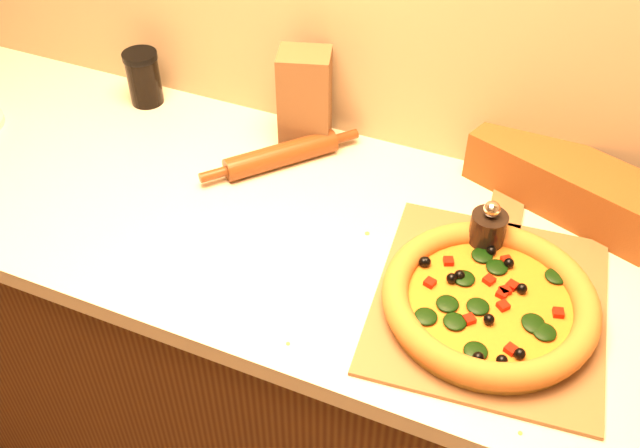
% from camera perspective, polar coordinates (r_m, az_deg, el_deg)
% --- Properties ---
extents(cabinet, '(2.80, 0.65, 0.86)m').
position_cam_1_polar(cabinet, '(1.76, -1.33, -11.22)').
color(cabinet, '#41200E').
rests_on(cabinet, ground).
extents(countertop, '(2.84, 0.68, 0.04)m').
position_cam_1_polar(countertop, '(1.43, -1.61, -0.43)').
color(countertop, beige).
rests_on(countertop, cabinet).
extents(pizza_peel, '(0.44, 0.61, 0.01)m').
position_cam_1_polar(pizza_peel, '(1.30, 13.49, -5.64)').
color(pizza_peel, brown).
rests_on(pizza_peel, countertop).
extents(pizza, '(0.37, 0.37, 0.05)m').
position_cam_1_polar(pizza, '(1.26, 13.39, -5.98)').
color(pizza, '#A97E2A').
rests_on(pizza, pizza_peel).
extents(pepper_grinder, '(0.07, 0.07, 0.13)m').
position_cam_1_polar(pepper_grinder, '(1.35, 13.19, -0.74)').
color(pepper_grinder, black).
rests_on(pepper_grinder, countertop).
extents(rolling_pin, '(0.26, 0.29, 0.05)m').
position_cam_1_polar(rolling_pin, '(1.54, -3.12, 5.53)').
color(rolling_pin, '#5A2E0F').
rests_on(rolling_pin, countertop).
extents(bread_bag, '(0.42, 0.26, 0.11)m').
position_cam_1_polar(bread_bag, '(1.50, 19.11, 3.17)').
color(bread_bag, '#653213').
rests_on(bread_bag, countertop).
extents(paper_bag, '(0.13, 0.12, 0.22)m').
position_cam_1_polar(paper_bag, '(1.56, -1.22, 9.97)').
color(paper_bag, brown).
rests_on(paper_bag, countertop).
extents(dark_jar, '(0.08, 0.08, 0.13)m').
position_cam_1_polar(dark_jar, '(1.78, -13.93, 11.30)').
color(dark_jar, black).
rests_on(dark_jar, countertop).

